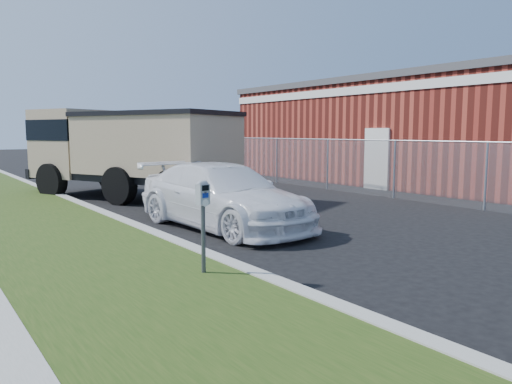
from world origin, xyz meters
TOP-DOWN VIEW (x-y plane):
  - ground at (0.00, 0.00)m, footprint 120.00×120.00m
  - chainlink_fence at (6.00, 7.00)m, footprint 0.06×30.06m
  - brick_building at (12.00, 8.00)m, footprint 9.20×14.20m
  - parking_meter at (-3.18, -0.27)m, footprint 0.19×0.15m
  - white_wagon at (-0.88, 2.98)m, footprint 2.32×4.91m
  - dump_truck at (-0.75, 8.91)m, footprint 5.23×7.49m

SIDE VIEW (x-z plane):
  - ground at x=0.00m, z-range 0.00..0.00m
  - white_wagon at x=-0.88m, z-range 0.00..1.38m
  - parking_meter at x=-3.18m, z-range 0.41..1.70m
  - chainlink_fence at x=6.00m, z-range -13.74..16.26m
  - dump_truck at x=-0.75m, z-range 0.17..2.94m
  - brick_building at x=12.00m, z-range 0.04..4.21m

